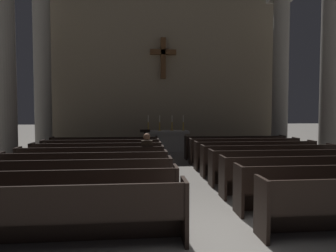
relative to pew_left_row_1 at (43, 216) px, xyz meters
The scene contains 27 objects.
ground_plane 2.66m from the pew_left_row_1, ahead, with size 80.00×80.00×0.00m, color gray.
pew_left_row_1 is the anchor object (origin of this frame).
pew_left_row_2 1.07m from the pew_left_row_1, 90.00° to the left, with size 4.11×0.50×0.95m.
pew_left_row_3 2.14m from the pew_left_row_1, 90.00° to the left, with size 4.11×0.50×0.95m.
pew_left_row_4 3.22m from the pew_left_row_1, 90.00° to the left, with size 4.11×0.50×0.95m.
pew_left_row_5 4.29m from the pew_left_row_1, 90.00° to the left, with size 4.11×0.50×0.95m.
pew_left_row_6 5.36m from the pew_left_row_1, 90.00° to the left, with size 4.11×0.50×0.95m.
pew_left_row_7 6.43m from the pew_left_row_1, 90.00° to the left, with size 4.11×0.50×0.95m.
pew_left_row_8 7.51m from the pew_left_row_1, 90.00° to the left, with size 4.11×0.50×0.95m.
pew_right_row_3 5.66m from the pew_left_row_1, 22.29° to the left, with size 4.11×0.50×0.95m.
pew_right_row_4 6.14m from the pew_left_row_1, 31.58° to the left, with size 4.11×0.50×0.95m.
pew_right_row_5 6.77m from the pew_left_row_1, 39.34° to the left, with size 4.11×0.50×0.95m.
pew_right_row_6 7.49m from the pew_left_row_1, 45.70° to the left, with size 4.11×0.50×0.95m.
pew_right_row_7 8.29m from the pew_left_row_1, 50.88° to the left, with size 4.11×0.50×0.95m.
pew_right_row_8 9.15m from the pew_left_row_1, 55.12° to the left, with size 4.11×0.50×0.95m.
column_left_second 7.44m from the pew_left_row_1, 117.15° to the left, with size 1.14×1.14×7.53m.
column_right_second 10.72m from the pew_left_row_1, 35.77° to the left, with size 1.14×1.14×7.53m.
column_left_third 10.88m from the pew_left_row_1, 107.14° to the left, with size 1.14×1.14×7.53m.
column_right_third 13.34m from the pew_left_row_1, 50.14° to the left, with size 1.14×1.14×7.53m.
altar 10.34m from the pew_left_row_1, 75.35° to the left, with size 2.20×0.90×1.01m.
candlestick_outer_left 10.19m from the pew_left_row_1, 79.99° to the left, with size 0.16×0.16×0.74m.
candlestick_inner_left 10.30m from the pew_left_row_1, 76.97° to the left, with size 0.16×0.16×0.74m.
candlestick_inner_right 10.45m from the pew_left_row_1, 73.75° to the left, with size 0.16×0.16×0.74m.
candlestick_outer_right 10.62m from the pew_left_row_1, 70.89° to the left, with size 0.16×0.16×0.74m.
apse_with_cross 12.79m from the pew_left_row_1, 77.62° to the left, with size 12.58×0.51×8.64m.
lectern 8.95m from the pew_left_row_1, 79.75° to the left, with size 0.44×0.36×1.15m.
lone_worshipper 4.61m from the pew_left_row_1, 70.12° to the left, with size 0.32×0.43×1.32m.
Camera 1 is at (-1.25, -4.33, 1.96)m, focal length 31.86 mm.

